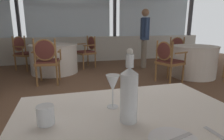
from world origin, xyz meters
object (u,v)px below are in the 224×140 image
object	(u,v)px
dining_chair_0_2	(88,49)
water_bottle	(129,93)
dining_chair_0_1	(47,58)
dining_chair_0_0	(23,50)
wine_glass	(113,84)
diner_person_0	(145,35)
dining_chair_1_0	(178,50)
dining_chair_1_1	(168,58)
water_tumbler	(46,115)

from	to	relation	value
dining_chair_0_2	water_bottle	bearing A→B (deg)	60.43
water_bottle	dining_chair_0_1	xyz separation A→B (m)	(-0.59, 3.17, -0.32)
dining_chair_0_1	dining_chair_0_2	world-z (taller)	dining_chair_0_1
water_bottle	dining_chair_0_0	distance (m)	4.99
wine_glass	dining_chair_0_1	xyz separation A→B (m)	(-0.56, 2.99, -0.31)
diner_person_0	wine_glass	bearing A→B (deg)	-102.46
dining_chair_0_1	dining_chair_1_0	world-z (taller)	dining_chair_0_1
wine_glass	water_bottle	bearing A→B (deg)	-80.12
dining_chair_0_2	dining_chair_1_0	distance (m)	2.62
dining_chair_0_1	dining_chair_0_2	distance (m)	1.79
diner_person_0	dining_chair_0_1	bearing A→B (deg)	-144.00
dining_chair_0_2	dining_chair_1_1	bearing A→B (deg)	101.24
wine_glass	dining_chair_0_0	distance (m)	4.82
water_tumbler	dining_chair_1_0	world-z (taller)	dining_chair_1_0
water_tumbler	dining_chair_0_1	bearing A→B (deg)	93.94
water_tumbler	dining_chair_0_0	xyz separation A→B (m)	(-0.94, 4.72, -0.24)
dining_chair_0_0	dining_chair_0_2	bearing A→B (deg)	29.93
wine_glass	dining_chair_0_0	xyz separation A→B (m)	(-1.29, 4.63, -0.33)
wine_glass	dining_chair_0_0	size ratio (longest dim) A/B	0.20
water_tumbler	dining_chair_1_0	distance (m)	5.03
wine_glass	water_tumbler	size ratio (longest dim) A/B	2.08
dining_chair_0_2	dining_chair_0_1	bearing A→B (deg)	30.08
water_tumbler	dining_chair_0_1	distance (m)	3.10
wine_glass	dining_chair_1_0	xyz separation A→B (m)	(2.99, 3.65, -0.35)
water_tumbler	dining_chair_0_0	bearing A→B (deg)	101.23
dining_chair_0_0	dining_chair_0_1	xyz separation A→B (m)	(0.72, -1.64, 0.02)
dining_chair_0_0	dining_chair_1_1	distance (m)	3.85
wine_glass	dining_chair_0_1	size ratio (longest dim) A/B	0.20
water_tumbler	dining_chair_0_2	world-z (taller)	dining_chair_0_2
dining_chair_1_1	water_bottle	bearing A→B (deg)	-143.04
dining_chair_0_2	wine_glass	bearing A→B (deg)	59.83
dining_chair_0_2	dining_chair_1_1	xyz separation A→B (m)	(1.40, -1.99, -0.01)
diner_person_0	dining_chair_1_0	bearing A→B (deg)	-6.37
wine_glass	dining_chair_0_2	bearing A→B (deg)	83.74
dining_chair_0_0	diner_person_0	bearing A→B (deg)	25.68
water_bottle	dining_chair_0_0	size ratio (longest dim) A/B	0.38
water_bottle	water_tumbler	distance (m)	0.40
dining_chair_0_0	dining_chair_1_1	bearing A→B (deg)	1.60
water_bottle	dining_chair_0_1	bearing A→B (deg)	100.62
dining_chair_0_0	dining_chair_1_0	distance (m)	4.39
dining_chair_0_1	dining_chair_1_1	bearing A→B (deg)	-96.46
wine_glass	dining_chair_1_0	bearing A→B (deg)	50.73
water_tumbler	diner_person_0	world-z (taller)	diner_person_0
dining_chair_0_2	dining_chair_1_0	bearing A→B (deg)	138.73
dining_chair_0_2	water_tumbler	bearing A→B (deg)	55.63
dining_chair_0_1	diner_person_0	world-z (taller)	diner_person_0
dining_chair_0_0	water_tumbler	bearing A→B (deg)	-42.68
dining_chair_0_0	dining_chair_0_2	xyz separation A→B (m)	(1.77, -0.19, -0.00)
wine_glass	dining_chair_0_1	distance (m)	3.06
dining_chair_1_0	dining_chair_0_2	bearing A→B (deg)	-95.05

